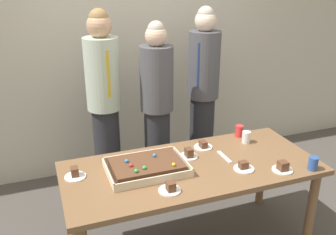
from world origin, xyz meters
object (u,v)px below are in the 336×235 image
at_px(cake_server_utensil, 224,157).
at_px(plated_slice_center_front, 203,146).
at_px(person_serving_front, 203,94).
at_px(drink_cup_nearest, 246,137).
at_px(drink_cup_middle, 239,131).
at_px(sheet_cake, 147,167).
at_px(person_green_shirt_behind, 157,110).
at_px(person_striped_tie_right, 104,104).
at_px(plated_slice_near_right, 189,154).
at_px(plated_slice_far_right, 244,167).
at_px(party_table, 192,176).
at_px(plated_slice_center_back, 283,168).
at_px(plated_slice_near_left, 75,174).
at_px(plated_slice_far_left, 170,188).
at_px(drink_cup_far_end, 313,163).

bearing_deg(cake_server_utensil, plated_slice_center_front, 112.52).
height_order(plated_slice_center_front, person_serving_front, person_serving_front).
bearing_deg(drink_cup_nearest, person_serving_front, 93.43).
relative_size(plated_slice_center_front, drink_cup_middle, 1.50).
bearing_deg(person_serving_front, sheet_cake, 0.00).
distance_m(sheet_cake, person_green_shirt_behind, 0.86).
bearing_deg(person_striped_tie_right, drink_cup_middle, 52.08).
height_order(sheet_cake, plated_slice_near_right, sheet_cake).
height_order(plated_slice_near_right, person_green_shirt_behind, person_green_shirt_behind).
xyz_separation_m(person_green_shirt_behind, person_striped_tie_right, (-0.45, 0.15, 0.07)).
xyz_separation_m(sheet_cake, plated_slice_near_right, (0.37, 0.09, -0.01)).
bearing_deg(plated_slice_far_right, person_serving_front, 79.78).
bearing_deg(party_table, plated_slice_center_back, -26.32).
distance_m(plated_slice_near_left, person_striped_tie_right, 0.94).
bearing_deg(drink_cup_nearest, plated_slice_near_left, -177.18).
xyz_separation_m(plated_slice_far_left, plated_slice_center_back, (0.86, -0.03, 0.00)).
relative_size(plated_slice_near_right, person_green_shirt_behind, 0.09).
bearing_deg(drink_cup_far_end, drink_cup_middle, 106.39).
bearing_deg(plated_slice_center_back, drink_cup_far_end, -15.63).
xyz_separation_m(drink_cup_nearest, cake_server_utensil, (-0.29, -0.17, -0.05)).
bearing_deg(person_green_shirt_behind, person_serving_front, 129.08).
distance_m(party_table, plated_slice_center_front, 0.34).
height_order(plated_slice_center_back, person_striped_tie_right, person_striped_tie_right).
bearing_deg(person_serving_front, plated_slice_far_right, 33.18).
height_order(cake_server_utensil, person_green_shirt_behind, person_green_shirt_behind).
height_order(plated_slice_far_right, cake_server_utensil, plated_slice_far_right).
height_order(plated_slice_near_left, plated_slice_center_front, plated_slice_near_left).
height_order(plated_slice_far_right, drink_cup_middle, drink_cup_middle).
xyz_separation_m(plated_slice_far_right, person_striped_tie_right, (-0.78, 1.15, 0.20)).
xyz_separation_m(cake_server_utensil, person_striped_tie_right, (-0.74, 0.94, 0.21)).
xyz_separation_m(person_serving_front, person_striped_tie_right, (-0.99, 0.00, 0.01)).
xyz_separation_m(sheet_cake, cake_server_utensil, (0.63, -0.01, -0.03)).
relative_size(plated_slice_center_back, person_striped_tie_right, 0.08).
bearing_deg(person_green_shirt_behind, cake_server_utensil, 43.58).
distance_m(plated_slice_near_right, drink_cup_far_end, 0.91).
relative_size(sheet_cake, person_serving_front, 0.32).
distance_m(plated_slice_center_front, drink_cup_nearest, 0.38).
height_order(plated_slice_near_right, person_striped_tie_right, person_striped_tie_right).
relative_size(plated_slice_far_right, person_green_shirt_behind, 0.09).
bearing_deg(plated_slice_far_left, plated_slice_far_right, 8.00).
bearing_deg(plated_slice_far_left, plated_slice_center_front, 46.60).
bearing_deg(person_striped_tie_right, cake_server_utensil, 31.50).
distance_m(drink_cup_nearest, cake_server_utensil, 0.34).
relative_size(plated_slice_center_back, drink_cup_nearest, 1.50).
xyz_separation_m(cake_server_utensil, person_green_shirt_behind, (-0.28, 0.79, 0.14)).
distance_m(plated_slice_near_left, cake_server_utensil, 1.13).
distance_m(party_table, cake_server_utensil, 0.31).
bearing_deg(drink_cup_middle, drink_cup_far_end, -73.61).
distance_m(plated_slice_center_back, drink_cup_far_end, 0.22).
height_order(party_table, cake_server_utensil, cake_server_utensil).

